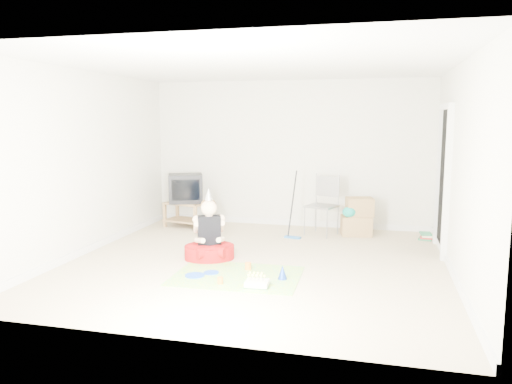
% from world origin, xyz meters
% --- Properties ---
extents(ground, '(5.00, 5.00, 0.00)m').
position_xyz_m(ground, '(0.00, 0.00, 0.00)').
color(ground, beige).
rests_on(ground, ground).
extents(doorway_recess, '(0.02, 0.90, 2.05)m').
position_xyz_m(doorway_recess, '(2.48, 1.20, 1.02)').
color(doorway_recess, black).
rests_on(doorway_recess, ground).
extents(tv_stand, '(0.79, 0.59, 0.44)m').
position_xyz_m(tv_stand, '(-1.77, 1.91, 0.26)').
color(tv_stand, olive).
rests_on(tv_stand, ground).
extents(crt_tv, '(0.73, 0.67, 0.51)m').
position_xyz_m(crt_tv, '(-1.77, 1.91, 0.70)').
color(crt_tv, black).
rests_on(crt_tv, tv_stand).
extents(folding_chair, '(0.58, 0.57, 1.01)m').
position_xyz_m(folding_chair, '(0.66, 1.84, 0.49)').
color(folding_chair, gray).
rests_on(folding_chair, ground).
extents(cardboard_boxes, '(0.57, 0.48, 0.62)m').
position_xyz_m(cardboard_boxes, '(1.24, 1.99, 0.30)').
color(cardboard_boxes, '#A17D4D').
rests_on(cardboard_boxes, ground).
extents(floor_mop, '(0.28, 0.36, 1.07)m').
position_xyz_m(floor_mop, '(0.24, 1.49, 0.26)').
color(floor_mop, '#2467B5').
rests_on(floor_mop, ground).
extents(book_pile, '(0.25, 0.30, 0.11)m').
position_xyz_m(book_pile, '(2.35, 1.93, 0.05)').
color(book_pile, '#267449').
rests_on(book_pile, ground).
extents(seated_woman, '(0.90, 0.90, 0.99)m').
position_xyz_m(seated_woman, '(-0.67, 0.03, 0.22)').
color(seated_woman, '#A50F0F').
rests_on(seated_woman, ground).
extents(party_mat, '(1.58, 1.16, 0.01)m').
position_xyz_m(party_mat, '(-0.09, -0.64, 0.00)').
color(party_mat, '#EC3178').
rests_on(party_mat, ground).
extents(birthday_cake, '(0.27, 0.22, 0.13)m').
position_xyz_m(birthday_cake, '(0.25, -0.97, 0.04)').
color(birthday_cake, white).
rests_on(birthday_cake, party_mat).
extents(blue_plate_near, '(0.21, 0.21, 0.01)m').
position_xyz_m(blue_plate_near, '(-0.43, -0.61, 0.01)').
color(blue_plate_near, blue).
rests_on(blue_plate_near, party_mat).
extents(blue_plate_far, '(0.31, 0.31, 0.01)m').
position_xyz_m(blue_plate_far, '(-0.58, -0.77, 0.01)').
color(blue_plate_far, blue).
rests_on(blue_plate_far, party_mat).
extents(orange_cup_near, '(0.08, 0.08, 0.09)m').
position_xyz_m(orange_cup_near, '(-0.02, -0.36, 0.05)').
color(orange_cup_near, orange).
rests_on(orange_cup_near, party_mat).
extents(orange_cup_far, '(0.07, 0.07, 0.08)m').
position_xyz_m(orange_cup_far, '(-0.19, -0.98, 0.04)').
color(orange_cup_far, orange).
rests_on(orange_cup_far, party_mat).
extents(blue_party_hat, '(0.12, 0.12, 0.17)m').
position_xyz_m(blue_party_hat, '(0.48, -0.63, 0.09)').
color(blue_party_hat, '#183CAC').
rests_on(blue_party_hat, party_mat).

